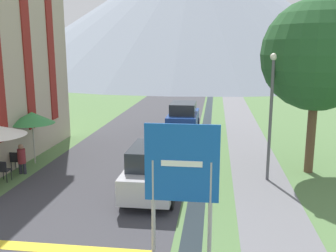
{
  "coord_description": "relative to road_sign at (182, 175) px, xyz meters",
  "views": [
    {
      "loc": [
        1.74,
        -4.3,
        5.13
      ],
      "look_at": [
        -0.08,
        10.0,
        2.13
      ],
      "focal_mm": 40.0,
      "sensor_mm": 36.0,
      "label": 1
    }
  ],
  "objects": [
    {
      "name": "mountain_distant",
      "position": [
        -4.11,
        71.4,
        10.47
      ],
      "size": [
        79.3,
        79.3,
        25.39
      ],
      "color": "gray",
      "rests_on": "ground_plane"
    },
    {
      "name": "tree_by_path",
      "position": [
        4.72,
        7.45,
        2.64
      ],
      "size": [
        4.47,
        4.47,
        7.11
      ],
      "color": "brown",
      "rests_on": "ground_plane"
    },
    {
      "name": "cafe_chair_middle",
      "position": [
        -7.4,
        4.69,
        -1.71
      ],
      "size": [
        0.4,
        0.4,
        0.85
      ],
      "rotation": [
        0.0,
        0.0,
        0.23
      ],
      "color": "#232328",
      "rests_on": "ground_plane"
    },
    {
      "name": "streetlamp",
      "position": [
        2.87,
        6.25,
        0.73
      ],
      "size": [
        0.28,
        0.28,
        4.96
      ],
      "color": "#515156",
      "rests_on": "ground_plane"
    },
    {
      "name": "footpath",
      "position": [
        2.59,
        26.0,
        -2.22
      ],
      "size": [
        2.2,
        60.0,
        0.01
      ],
      "color": "slate",
      "rests_on": "ground_plane"
    },
    {
      "name": "ground_plane",
      "position": [
        -1.01,
        16.0,
        -2.22
      ],
      "size": [
        160.0,
        160.0,
        0.0
      ],
      "primitive_type": "plane",
      "color": "#517542"
    },
    {
      "name": "parked_car_far",
      "position": [
        -1.24,
        14.86,
        -1.31
      ],
      "size": [
        1.9,
        4.18,
        1.82
      ],
      "color": "navy",
      "rests_on": "ground_plane"
    },
    {
      "name": "road",
      "position": [
        -3.51,
        26.0,
        -2.22
      ],
      "size": [
        6.4,
        60.0,
        0.01
      ],
      "color": "#38383D",
      "rests_on": "ground_plane"
    },
    {
      "name": "parked_car_near",
      "position": [
        -1.41,
        4.16,
        -1.31
      ],
      "size": [
        1.78,
        3.91,
        1.82
      ],
      "color": "#B2B2B7",
      "rests_on": "ground_plane"
    },
    {
      "name": "cafe_chair_far_left",
      "position": [
        -7.6,
        5.98,
        -1.71
      ],
      "size": [
        0.4,
        0.4,
        0.85
      ],
      "rotation": [
        0.0,
        0.0,
        0.43
      ],
      "color": "#232328",
      "rests_on": "ground_plane"
    },
    {
      "name": "road_sign",
      "position": [
        0.0,
        0.0,
        0.0
      ],
      "size": [
        1.75,
        0.11,
        3.45
      ],
      "color": "#9E9EA3",
      "rests_on": "ground_plane"
    },
    {
      "name": "person_seated_near",
      "position": [
        -7.15,
        5.68,
        -1.52
      ],
      "size": [
        0.32,
        0.32,
        1.28
      ],
      "color": "#282833",
      "rests_on": "ground_plane"
    },
    {
      "name": "drainage_channel",
      "position": [
        0.19,
        26.0,
        -2.22
      ],
      "size": [
        0.6,
        60.0,
        0.0
      ],
      "color": "black",
      "rests_on": "ground_plane"
    },
    {
      "name": "cafe_umbrella_rear_green",
      "position": [
        -7.33,
        7.13,
        -0.12
      ],
      "size": [
        1.97,
        1.97,
        2.37
      ],
      "color": "#B7B2A8",
      "rests_on": "ground_plane"
    }
  ]
}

